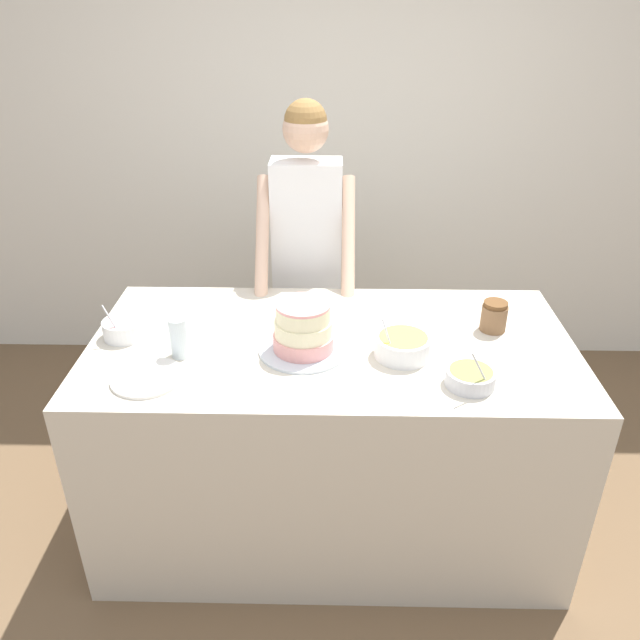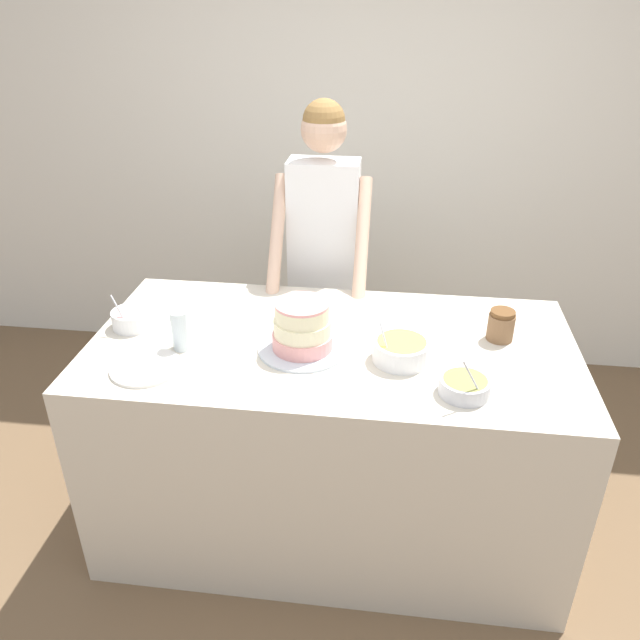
{
  "view_description": "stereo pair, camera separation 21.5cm",
  "coord_description": "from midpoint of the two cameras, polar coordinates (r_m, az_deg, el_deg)",
  "views": [
    {
      "loc": [
        0.0,
        -1.61,
        2.15
      ],
      "look_at": [
        -0.04,
        0.42,
        1.04
      ],
      "focal_mm": 35.0,
      "sensor_mm": 36.0,
      "label": 1
    },
    {
      "loc": [
        0.22,
        -1.59,
        2.15
      ],
      "look_at": [
        -0.04,
        0.42,
        1.04
      ],
      "focal_mm": 35.0,
      "sensor_mm": 36.0,
      "label": 2
    }
  ],
  "objects": [
    {
      "name": "counter",
      "position": [
        2.67,
        3.38,
        -10.63
      ],
      "size": [
        1.87,
        0.94,
        0.92
      ],
      "color": "beige",
      "rests_on": "ground_plane"
    },
    {
      "name": "drinking_glass",
      "position": [
        2.36,
        -10.09,
        -0.96
      ],
      "size": [
        0.07,
        0.07,
        0.16
      ],
      "color": "silver",
      "rests_on": "counter"
    },
    {
      "name": "frosting_bowl_olive",
      "position": [
        2.18,
        15.88,
        -5.88
      ],
      "size": [
        0.17,
        0.17,
        0.17
      ],
      "color": "silver",
      "rests_on": "counter"
    },
    {
      "name": "person_baker",
      "position": [
        2.99,
        2.38,
        7.43
      ],
      "size": [
        0.45,
        0.46,
        1.71
      ],
      "color": "#2D2D38",
      "rests_on": "ground_plane"
    },
    {
      "name": "ceramic_plate",
      "position": [
        2.3,
        -13.07,
        -4.33
      ],
      "size": [
        0.25,
        0.25,
        0.01
      ],
      "color": "white",
      "rests_on": "counter"
    },
    {
      "name": "wall_back",
      "position": [
        3.68,
        5.59,
        15.09
      ],
      "size": [
        10.0,
        0.05,
        2.6
      ],
      "color": "silver",
      "rests_on": "ground_plane"
    },
    {
      "name": "frosting_bowl_yellow",
      "position": [
        2.3,
        10.1,
        -2.77
      ],
      "size": [
        0.21,
        0.21,
        0.16
      ],
      "color": "white",
      "rests_on": "counter"
    },
    {
      "name": "cake",
      "position": [
        2.31,
        1.04,
        -0.92
      ],
      "size": [
        0.34,
        0.34,
        0.2
      ],
      "color": "silver",
      "rests_on": "counter"
    },
    {
      "name": "frosting_bowl_pink",
      "position": [
        2.57,
        -14.54,
        0.12
      ],
      "size": [
        0.16,
        0.16,
        0.16
      ],
      "color": "white",
      "rests_on": "counter"
    },
    {
      "name": "stoneware_jar",
      "position": [
        2.52,
        18.59,
        -0.53
      ],
      "size": [
        0.1,
        0.1,
        0.12
      ],
      "color": "brown",
      "rests_on": "counter"
    },
    {
      "name": "ground_plane",
      "position": [
        2.68,
        2.24,
        -24.72
      ],
      "size": [
        14.0,
        14.0,
        0.0
      ],
      "primitive_type": "plane",
      "color": "brown"
    }
  ]
}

